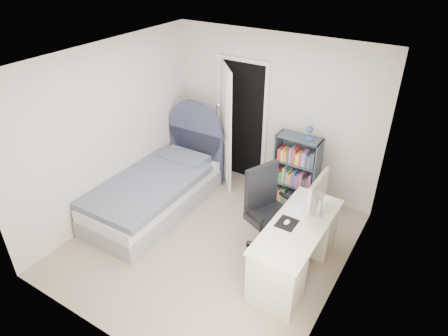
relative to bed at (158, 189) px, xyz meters
The scene contains 8 objects.
room_shell 1.51m from the bed, 14.02° to the right, with size 3.50×3.70×2.60m.
door 1.57m from the bed, 68.17° to the left, with size 0.92×0.63×2.06m.
bed is the anchor object (origin of this frame).
nightstand 1.37m from the bed, 103.55° to the left, with size 0.36×0.36×0.54m.
floor_lamp 1.26m from the bed, 75.53° to the left, with size 0.20×0.20×1.39m.
bookcase 2.11m from the bed, 33.20° to the left, with size 0.65×0.28×1.39m.
desk 2.34m from the bed, ahead, with size 0.61×1.53×1.26m.
office_chair 1.86m from the bed, ahead, with size 0.70×0.70×1.21m.
Camera 1 is at (2.39, -3.48, 3.68)m, focal length 32.00 mm.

